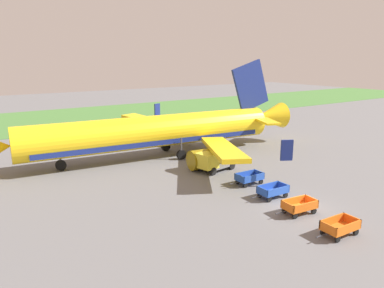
{
  "coord_description": "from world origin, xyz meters",
  "views": [
    {
      "loc": [
        -21.48,
        -17.25,
        11.48
      ],
      "look_at": [
        -1.31,
        13.01,
        2.8
      ],
      "focal_mm": 33.81,
      "sensor_mm": 36.0,
      "label": 1
    }
  ],
  "objects_px": {
    "airplane": "(162,131)",
    "baggage_cart_fourth_in_row": "(249,178)",
    "baggage_cart_second_in_row": "(299,206)",
    "baggage_cart_third_in_row": "(273,191)",
    "baggage_cart_nearest": "(340,227)",
    "service_truck_beside_carts": "(210,162)"
  },
  "relations": [
    {
      "from": "airplane",
      "to": "baggage_cart_fourth_in_row",
      "type": "bearing_deg",
      "value": -81.13
    },
    {
      "from": "baggage_cart_second_in_row",
      "to": "baggage_cart_fourth_in_row",
      "type": "distance_m",
      "value": 7.12
    },
    {
      "from": "baggage_cart_third_in_row",
      "to": "baggage_cart_nearest",
      "type": "bearing_deg",
      "value": -99.37
    },
    {
      "from": "airplane",
      "to": "baggage_cart_third_in_row",
      "type": "xyz_separation_m",
      "value": [
        1.38,
        -16.64,
        -2.45
      ]
    },
    {
      "from": "baggage_cart_fourth_in_row",
      "to": "service_truck_beside_carts",
      "type": "distance_m",
      "value": 5.02
    },
    {
      "from": "baggage_cart_third_in_row",
      "to": "service_truck_beside_carts",
      "type": "bearing_deg",
      "value": 91.57
    },
    {
      "from": "baggage_cart_third_in_row",
      "to": "airplane",
      "type": "bearing_deg",
      "value": 94.74
    },
    {
      "from": "baggage_cart_fourth_in_row",
      "to": "service_truck_beside_carts",
      "type": "xyz_separation_m",
      "value": [
        -0.89,
        4.92,
        0.5
      ]
    },
    {
      "from": "baggage_cart_second_in_row",
      "to": "baggage_cart_fourth_in_row",
      "type": "bearing_deg",
      "value": 79.16
    },
    {
      "from": "baggage_cart_fourth_in_row",
      "to": "service_truck_beside_carts",
      "type": "bearing_deg",
      "value": 100.24
    },
    {
      "from": "baggage_cart_third_in_row",
      "to": "baggage_cart_second_in_row",
      "type": "bearing_deg",
      "value": -101.43
    },
    {
      "from": "airplane",
      "to": "baggage_cart_second_in_row",
      "type": "xyz_separation_m",
      "value": [
        0.69,
        -20.02,
        -2.45
      ]
    },
    {
      "from": "baggage_cart_third_in_row",
      "to": "service_truck_beside_carts",
      "type": "xyz_separation_m",
      "value": [
        -0.23,
        8.52,
        0.5
      ]
    },
    {
      "from": "service_truck_beside_carts",
      "to": "baggage_cart_third_in_row",
      "type": "bearing_deg",
      "value": -88.43
    },
    {
      "from": "airplane",
      "to": "baggage_cart_third_in_row",
      "type": "height_order",
      "value": "airplane"
    },
    {
      "from": "airplane",
      "to": "service_truck_beside_carts",
      "type": "bearing_deg",
      "value": -81.97
    },
    {
      "from": "baggage_cart_nearest",
      "to": "baggage_cart_second_in_row",
      "type": "height_order",
      "value": "same"
    },
    {
      "from": "baggage_cart_second_in_row",
      "to": "service_truck_beside_carts",
      "type": "bearing_deg",
      "value": 87.83
    },
    {
      "from": "baggage_cart_nearest",
      "to": "service_truck_beside_carts",
      "type": "relative_size",
      "value": 0.77
    },
    {
      "from": "airplane",
      "to": "baggage_cart_nearest",
      "type": "xyz_separation_m",
      "value": [
        0.19,
        -23.82,
        -2.45
      ]
    },
    {
      "from": "baggage_cart_nearest",
      "to": "service_truck_beside_carts",
      "type": "xyz_separation_m",
      "value": [
        0.95,
        15.71,
        0.5
      ]
    },
    {
      "from": "baggage_cart_second_in_row",
      "to": "baggage_cart_third_in_row",
      "type": "distance_m",
      "value": 3.46
    }
  ]
}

